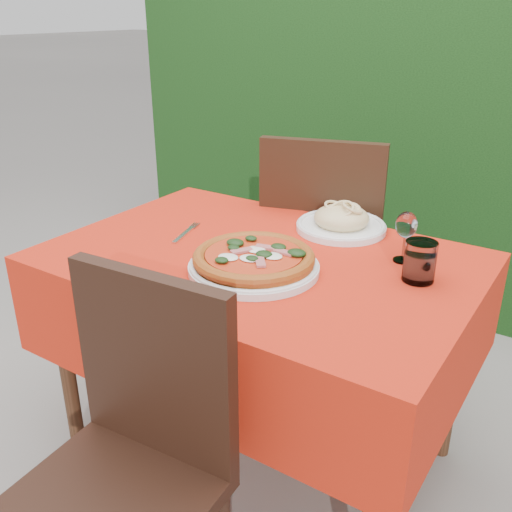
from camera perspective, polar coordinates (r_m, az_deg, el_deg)
The scene contains 10 objects.
ground at distance 2.12m, azimuth 0.31°, elevation -18.75°, with size 60.00×60.00×0.00m, color slate.
hedge at distance 3.04m, azimuth 16.92°, elevation 12.87°, with size 3.20×0.55×1.78m.
dining_table at distance 1.78m, azimuth 0.35°, elevation -4.38°, with size 1.26×0.86×0.75m.
chair_near at distance 1.36m, azimuth -12.45°, elevation -18.56°, with size 0.44×0.44×0.92m.
chair_far at distance 2.27m, azimuth 6.78°, elevation 1.34°, with size 0.56×0.56×1.01m.
pizza_plate at distance 1.59m, azimuth -0.22°, elevation -0.48°, with size 0.40×0.40×0.07m.
pasta_plate at distance 1.91m, azimuth 8.53°, elevation 3.42°, with size 0.30×0.30×0.08m.
water_glass at distance 1.59m, azimuth 16.03°, elevation -0.72°, with size 0.09×0.09×0.11m.
wine_glass at distance 1.69m, azimuth 14.79°, elevation 2.82°, with size 0.06×0.06×0.15m.
fork at distance 1.87m, azimuth -7.26°, elevation 2.14°, with size 0.03×0.20×0.01m, color silver.
Camera 1 is at (0.85, -1.32, 1.43)m, focal length 40.00 mm.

